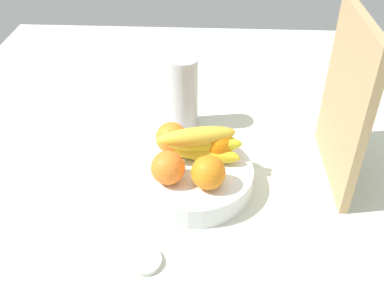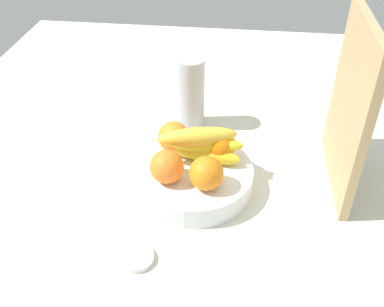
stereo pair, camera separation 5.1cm
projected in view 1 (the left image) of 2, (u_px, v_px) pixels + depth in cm
name	position (u px, v px, depth cm)	size (l,w,h in cm)	color
ground_plane	(184.00, 186.00, 100.73)	(180.00, 140.00, 3.00)	beige
fruit_bowl	(192.00, 177.00, 96.95)	(26.21, 26.21, 4.88)	white
orange_front_left	(168.00, 168.00, 90.14)	(6.97, 6.97, 6.97)	orange
orange_front_right	(208.00, 173.00, 88.90)	(6.97, 6.97, 6.97)	orange
orange_center	(218.00, 144.00, 96.80)	(6.97, 6.97, 6.97)	orange
orange_back_left	(171.00, 138.00, 98.53)	(6.97, 6.97, 6.97)	orange
banana_bunch	(200.00, 144.00, 95.44)	(8.30, 18.55, 8.40)	yellow
cutting_board	(346.00, 102.00, 91.83)	(28.00, 1.80, 36.00)	tan
thermos_tumbler	(184.00, 93.00, 112.36)	(7.13, 7.13, 18.59)	#B2B0B5
jar_lid	(144.00, 261.00, 81.15)	(6.46, 6.46, 1.02)	silver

